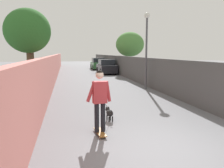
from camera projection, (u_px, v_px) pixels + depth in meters
The scene contains 12 objects.
ground_plane at pixel (94, 80), 18.84m from camera, with size 80.00×80.00×0.00m, color slate.
wall_left at pixel (52, 70), 16.11m from camera, with size 48.00×0.30×2.07m, color #CC726B.
fence_right at pixel (139, 70), 17.40m from camera, with size 48.00×0.30×1.94m, color #4C4C4C.
tree_left_near at pixel (31, 38), 16.48m from camera, with size 2.17×2.17×4.29m.
tree_left_mid at pixel (28, 31), 11.26m from camera, with size 2.27×2.27×4.46m.
tree_right_far at pixel (130, 44), 24.15m from camera, with size 3.00×3.00×4.44m.
lamp_post at pixel (147, 38), 13.94m from camera, with size 0.36×0.36×4.71m.
skateboard at pixel (100, 132), 6.37m from camera, with size 0.82×0.28×0.08m.
person_skateboarder at pixel (100, 96), 6.23m from camera, with size 0.26×0.72×1.74m.
dog at pixel (109, 113), 7.65m from camera, with size 1.54×0.65×1.06m.
car_near at pixel (106, 67), 24.59m from camera, with size 4.01×1.80×1.54m.
car_far at pixel (98, 64), 30.91m from camera, with size 3.88×1.80×1.54m.
Camera 1 is at (-4.62, 2.26, 2.30)m, focal length 36.31 mm.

